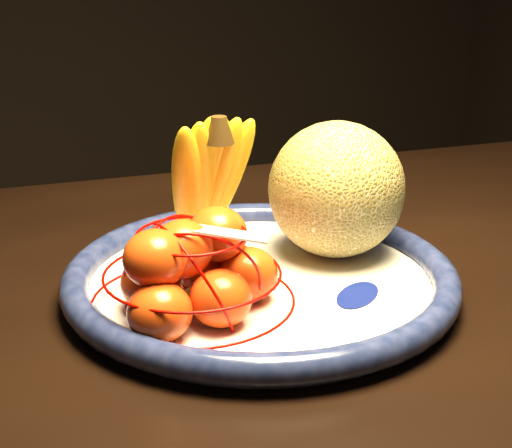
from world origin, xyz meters
name	(u,v)px	position (x,y,z in m)	size (l,w,h in m)	color
dining_table	(480,345)	(0.05, -0.01, 0.71)	(1.71, 1.16, 0.80)	black
fruit_bowl	(260,279)	(-0.19, 0.05, 0.81)	(0.39, 0.39, 0.03)	white
cantaloupe	(336,189)	(-0.09, 0.08, 0.88)	(0.14, 0.14, 0.14)	olive
banana_bunch	(205,182)	(-0.22, 0.12, 0.90)	(0.12, 0.11, 0.17)	yellow
mandarin_bag	(193,273)	(-0.28, 0.01, 0.85)	(0.22, 0.22, 0.12)	#FF531A
price_tag	(228,233)	(-0.25, -0.01, 0.89)	(0.07, 0.03, 0.00)	white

